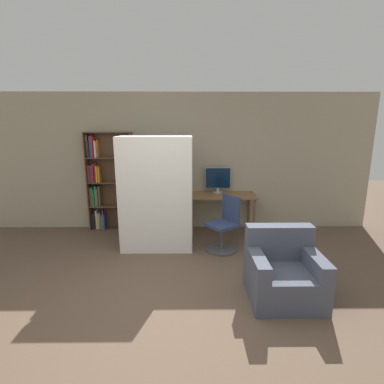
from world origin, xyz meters
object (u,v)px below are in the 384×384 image
Objects in this scene: monitor at (218,179)px; armchair at (283,273)px; bookshelf at (105,183)px; office_chair at (224,229)px; mattress_near at (156,196)px; mattress_far at (158,192)px.

armchair is at bearing -76.72° from monitor.
office_chair is at bearing -25.45° from bookshelf.
monitor is at bearing 103.28° from armchair.
bookshelf is at bearing 134.75° from mattress_near.
bookshelf is at bearing 144.98° from mattress_far.
monitor is 0.54× the size of office_chair.
mattress_far is at bearing -145.87° from monitor.
monitor is at bearing -0.71° from bookshelf.
mattress_near reaches higher than mattress_far.
armchair is (0.56, -1.42, -0.06)m from office_chair.
armchair is (0.58, -2.47, -0.71)m from monitor.
mattress_far is at bearing 90.00° from mattress_near.
monitor reaches higher than armchair.
monitor is at bearing 34.13° from mattress_far.
office_chair is 0.48× the size of bookshelf.
bookshelf reaches higher than office_chair.
mattress_far is (0.00, 0.34, -0.00)m from mattress_near.
bookshelf is 2.30× the size of armchair.
armchair is at bearing -38.81° from mattress_near.
monitor is 0.60× the size of armchair.
mattress_near is at bearing -177.20° from office_chair.
monitor is 2.24m from bookshelf.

